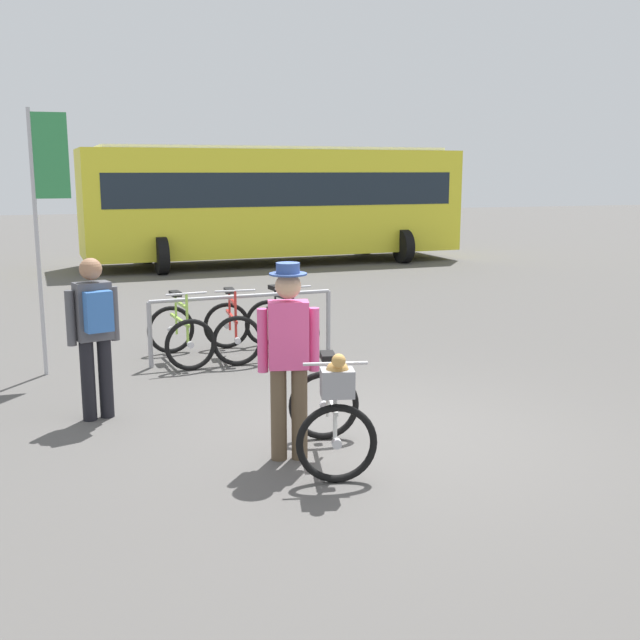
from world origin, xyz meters
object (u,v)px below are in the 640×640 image
at_px(racked_bike_lime, 180,334).
at_px(racked_bike_black, 281,326).
at_px(featured_bicycle, 331,410).
at_px(banner_flag, 46,192).
at_px(racked_bike_red, 232,330).
at_px(bus_distant, 274,198).
at_px(pedestrian_with_backpack, 95,328).
at_px(person_with_featured_bike, 289,353).

height_order(racked_bike_lime, racked_bike_black, same).
distance_m(racked_bike_lime, featured_bicycle, 4.11).
bearing_deg(banner_flag, racked_bike_red, 5.21).
height_order(racked_bike_lime, featured_bicycle, featured_bicycle).
xyz_separation_m(bus_distant, banner_flag, (-5.46, -10.39, 0.49)).
height_order(featured_bicycle, banner_flag, banner_flag).
bearing_deg(racked_bike_lime, pedestrian_with_backpack, -117.29).
bearing_deg(pedestrian_with_backpack, racked_bike_lime, 62.71).
distance_m(racked_bike_red, person_with_featured_bike, 3.90).
distance_m(pedestrian_with_backpack, bus_distant, 13.39).
xyz_separation_m(racked_bike_lime, person_with_featured_bike, (0.44, -3.79, 0.58)).
bearing_deg(racked_bike_red, racked_bike_lime, -175.98).
xyz_separation_m(racked_bike_lime, bus_distant, (3.91, 10.24, 1.37)).
bearing_deg(racked_bike_red, person_with_featured_bike, -93.91).
relative_size(pedestrian_with_backpack, banner_flag, 0.51).
distance_m(racked_bike_lime, racked_bike_black, 1.40).
bearing_deg(person_with_featured_bike, banner_flag, 118.55).
height_order(racked_bike_black, featured_bicycle, featured_bicycle).
xyz_separation_m(racked_bike_black, banner_flag, (-2.94, -0.25, 1.86)).
relative_size(racked_bike_black, person_with_featured_bike, 0.70).
xyz_separation_m(racked_bike_red, banner_flag, (-2.24, -0.20, 1.86)).
bearing_deg(racked_bike_lime, featured_bicycle, -79.62).
distance_m(featured_bicycle, banner_flag, 4.83).
distance_m(racked_bike_lime, person_with_featured_bike, 3.86).
relative_size(racked_bike_black, featured_bicycle, 0.97).
bearing_deg(racked_bike_red, racked_bike_black, 4.02).
relative_size(person_with_featured_bike, bus_distant, 0.17).
bearing_deg(racked_bike_red, featured_bicycle, -89.41).
bearing_deg(racked_bike_lime, person_with_featured_bike, -83.46).
bearing_deg(banner_flag, featured_bicycle, -59.54).
bearing_deg(racked_bike_black, racked_bike_red, -175.98).
height_order(racked_bike_black, bus_distant, bus_distant).
relative_size(racked_bike_lime, racked_bike_black, 0.96).
relative_size(racked_bike_red, racked_bike_black, 0.93).
distance_m(racked_bike_lime, bus_distant, 11.05).
height_order(racked_bike_lime, pedestrian_with_backpack, pedestrian_with_backpack).
bearing_deg(banner_flag, person_with_featured_bike, -61.45).
relative_size(bus_distant, banner_flag, 3.16).
height_order(person_with_featured_bike, bus_distant, bus_distant).
distance_m(featured_bicycle, person_with_featured_bike, 0.61).
height_order(featured_bicycle, pedestrian_with_backpack, pedestrian_with_backpack).
distance_m(person_with_featured_bike, pedestrian_with_backpack, 2.26).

